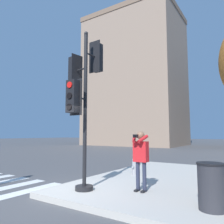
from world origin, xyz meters
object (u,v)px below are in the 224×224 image
Objects in this scene: traffic_signal_pole at (83,90)px; trash_bin at (211,186)px; fire_hydrant at (134,166)px; person_photographer at (141,155)px.

traffic_signal_pole is 4.20m from trash_bin.
trash_bin is (3.21, -2.72, 0.17)m from fire_hydrant.
traffic_signal_pole is 3.87m from fire_hydrant.
traffic_signal_pole is at bearing -177.42° from trash_bin.
traffic_signal_pole is at bearing -94.39° from fire_hydrant.
fire_hydrant is 4.21m from trash_bin.
fire_hydrant is at bearing 121.53° from person_photographer.
person_photographer is (1.53, 0.74, -1.90)m from traffic_signal_pole.
traffic_signal_pole is 2.83× the size of person_photographer.
trash_bin is at bearing -40.26° from fire_hydrant.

